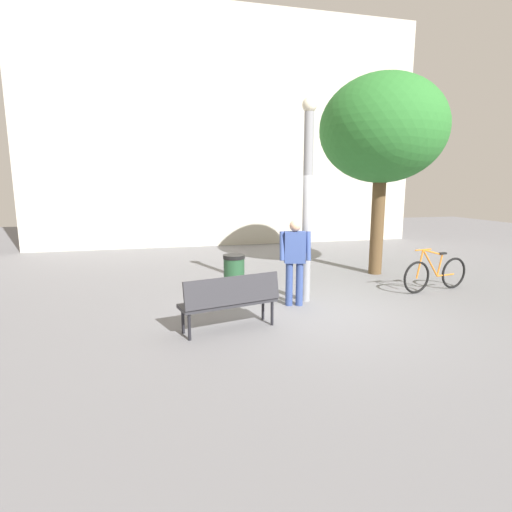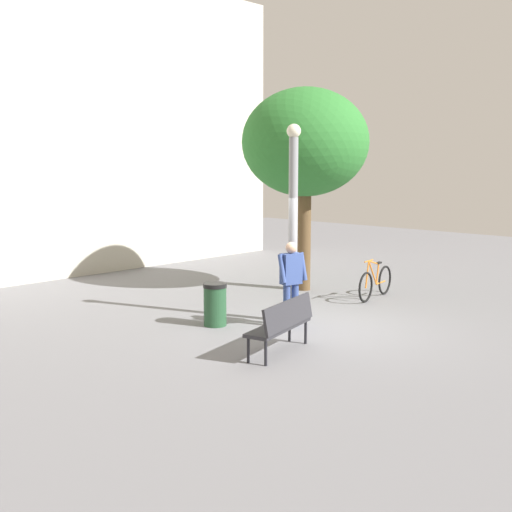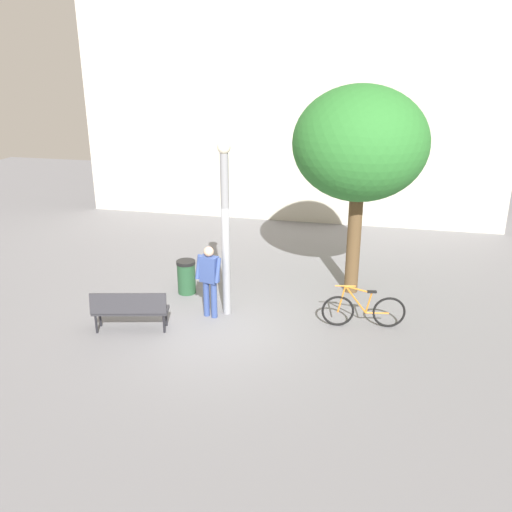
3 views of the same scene
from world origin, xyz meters
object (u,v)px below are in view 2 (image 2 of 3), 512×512
at_px(trash_bin, 215,304).
at_px(person_by_lamppost, 291,278).
at_px(park_bench, 283,322).
at_px(bicycle_orange, 375,282).
at_px(lamppost, 293,216).
at_px(plaza_tree, 305,143).

bearing_deg(trash_bin, person_by_lamppost, -49.63).
xyz_separation_m(park_bench, trash_bin, (0.48, 2.19, -0.12)).
bearing_deg(person_by_lamppost, bicycle_orange, 4.36).
bearing_deg(bicycle_orange, lamppost, -179.66).
relative_size(park_bench, plaza_tree, 0.33).
bearing_deg(plaza_tree, person_by_lamppost, -144.57).
xyz_separation_m(lamppost, trash_bin, (-1.29, 0.90, -1.70)).
bearing_deg(lamppost, trash_bin, 145.20).
distance_m(lamppost, person_by_lamppost, 1.23).
distance_m(plaza_tree, trash_bin, 5.23).
xyz_separation_m(plaza_tree, bicycle_orange, (0.36, -1.89, -3.27)).
bearing_deg(park_bench, trash_bin, 77.53).
xyz_separation_m(bicycle_orange, trash_bin, (-4.35, 0.88, 0.04)).
height_order(lamppost, bicycle_orange, lamppost).
xyz_separation_m(lamppost, bicycle_orange, (3.06, 0.02, -1.75)).
bearing_deg(plaza_tree, bicycle_orange, -79.22).
bearing_deg(plaza_tree, park_bench, -144.38).
bearing_deg(plaza_tree, trash_bin, -165.75).
bearing_deg(lamppost, person_by_lamppost, -143.60).
distance_m(bicycle_orange, trash_bin, 4.43).
height_order(person_by_lamppost, plaza_tree, plaza_tree).
height_order(plaza_tree, bicycle_orange, plaza_tree).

